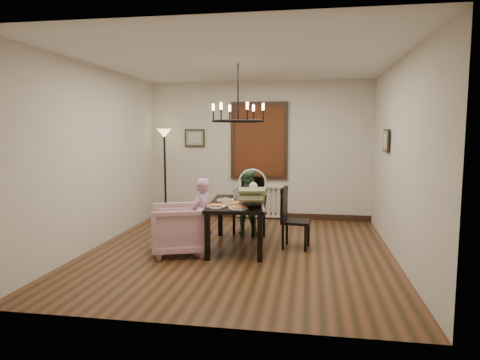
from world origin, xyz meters
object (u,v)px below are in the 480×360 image
(dining_table, at_px, (238,208))
(armchair, at_px, (179,229))
(drinking_glass, at_px, (239,197))
(chair_far, at_px, (248,205))
(elderly_woman, at_px, (201,223))
(chair_right, at_px, (296,218))
(floor_lamp, at_px, (165,175))
(baby_bouncer, at_px, (252,195))
(seated_man, at_px, (247,207))

(dining_table, xyz_separation_m, armchair, (-0.82, -0.45, -0.26))
(drinking_glass, bearing_deg, dining_table, -89.49)
(chair_far, xyz_separation_m, elderly_woman, (-0.49, -1.38, -0.04))
(dining_table, distance_m, chair_right, 0.91)
(chair_far, relative_size, chair_right, 1.06)
(armchair, xyz_separation_m, floor_lamp, (-1.03, 2.39, 0.54))
(chair_far, bearing_deg, baby_bouncer, -61.63)
(chair_right, distance_m, elderly_woman, 1.47)
(chair_right, height_order, floor_lamp, floor_lamp)
(chair_far, bearing_deg, dining_table, -73.47)
(dining_table, height_order, drinking_glass, drinking_glass)
(dining_table, xyz_separation_m, drinking_glass, (-0.00, 0.12, 0.15))
(baby_bouncer, bearing_deg, floor_lamp, 122.73)
(baby_bouncer, xyz_separation_m, floor_lamp, (-2.12, 2.39, -0.00))
(baby_bouncer, bearing_deg, armchair, 170.80)
(drinking_glass, bearing_deg, chair_right, -0.93)
(chair_far, height_order, chair_right, chair_far)
(chair_far, bearing_deg, floor_lamp, 169.19)
(armchair, xyz_separation_m, elderly_woman, (0.35, -0.01, 0.10))
(dining_table, distance_m, chair_far, 0.92)
(chair_far, distance_m, baby_bouncer, 1.45)
(chair_far, bearing_deg, armchair, -103.62)
(chair_right, relative_size, armchair, 1.18)
(baby_bouncer, bearing_deg, seated_man, 92.31)
(baby_bouncer, distance_m, drinking_glass, 0.66)
(floor_lamp, bearing_deg, armchair, -66.65)
(seated_man, bearing_deg, dining_table, 101.94)
(chair_right, bearing_deg, drinking_glass, 96.02)
(armchair, relative_size, elderly_woman, 0.86)
(dining_table, distance_m, elderly_woman, 0.68)
(armchair, height_order, seated_man, seated_man)
(seated_man, height_order, baby_bouncer, baby_bouncer)
(elderly_woman, xyz_separation_m, drinking_glass, (0.47, 0.59, 0.31))
(chair_far, height_order, armchair, chair_far)
(chair_far, height_order, elderly_woman, chair_far)
(chair_right, bearing_deg, elderly_woman, 119.91)
(chair_right, xyz_separation_m, armchair, (-1.70, -0.56, -0.11))
(elderly_woman, bearing_deg, baby_bouncer, 106.05)
(elderly_woman, bearing_deg, chair_right, 128.68)
(armchair, xyz_separation_m, baby_bouncer, (1.09, -0.01, 0.54))
(chair_right, bearing_deg, dining_table, 103.87)
(dining_table, xyz_separation_m, chair_far, (0.02, 0.91, -0.12))
(chair_far, distance_m, drinking_glass, 0.84)
(armchair, distance_m, seated_man, 1.57)
(dining_table, xyz_separation_m, chair_right, (0.89, 0.11, -0.15))
(seated_man, bearing_deg, armchair, 70.92)
(chair_far, height_order, floor_lamp, floor_lamp)
(chair_right, distance_m, armchair, 1.80)
(floor_lamp, bearing_deg, elderly_woman, -60.09)
(chair_right, bearing_deg, baby_bouncer, 139.91)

